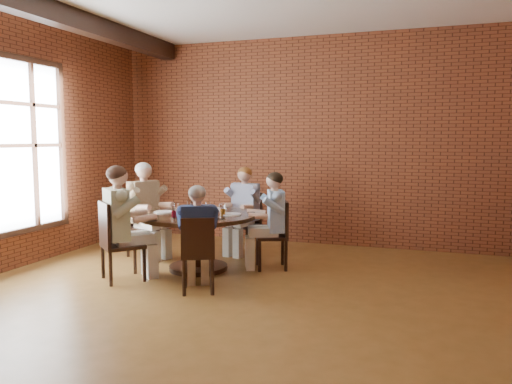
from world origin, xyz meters
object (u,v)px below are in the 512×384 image
(diner_b, at_px, (243,211))
(diner_a, at_px, (272,221))
(chair_a, at_px, (277,232))
(smartphone, at_px, (221,218))
(dining_table, at_px, (198,230))
(diner_c, at_px, (146,210))
(chair_e, at_px, (198,252))
(chair_b, at_px, (246,220))
(diner_d, at_px, (122,223))
(chair_c, at_px, (143,221))
(diner_e, at_px, (198,239))
(chair_d, at_px, (115,239))

(diner_b, bearing_deg, diner_a, -34.89)
(chair_a, xyz_separation_m, smartphone, (-0.54, -0.65, 0.25))
(dining_table, xyz_separation_m, diner_c, (-1.04, 0.43, 0.17))
(chair_e, bearing_deg, chair_a, -136.91)
(chair_b, relative_size, diner_c, 0.67)
(chair_e, bearing_deg, diner_d, -35.33)
(diner_d, bearing_deg, chair_c, -27.42)
(diner_a, distance_m, diner_e, 1.35)
(diner_b, height_order, diner_d, diner_d)
(chair_b, distance_m, smartphone, 1.44)
(dining_table, xyz_separation_m, diner_e, (0.42, -0.87, 0.08))
(chair_d, bearing_deg, dining_table, -90.00)
(chair_c, bearing_deg, chair_b, -40.17)
(diner_d, distance_m, diner_e, 1.09)
(diner_b, relative_size, diner_e, 1.08)
(diner_c, height_order, smartphone, diner_c)
(chair_a, bearing_deg, chair_e, -44.41)
(chair_a, relative_size, chair_e, 1.05)
(chair_c, distance_m, diner_e, 2.05)
(chair_c, bearing_deg, diner_b, -42.61)
(diner_b, xyz_separation_m, chair_e, (0.22, -2.04, -0.18))
(diner_c, bearing_deg, diner_e, -109.32)
(chair_e, relative_size, diner_e, 0.72)
(chair_a, height_order, chair_d, chair_d)
(dining_table, bearing_deg, chair_c, 157.62)
(smartphone, bearing_deg, dining_table, 135.34)
(chair_b, bearing_deg, diner_d, -103.27)
(dining_table, xyz_separation_m, chair_b, (0.25, 1.18, -0.02))
(diner_a, bearing_deg, smartphone, -60.53)
(chair_d, xyz_separation_m, smartphone, (1.16, 0.59, 0.23))
(chair_b, relative_size, diner_d, 0.66)
(smartphone, bearing_deg, chair_d, -169.84)
(dining_table, height_order, diner_a, diner_a)
(chair_a, distance_m, diner_c, 2.03)
(dining_table, bearing_deg, diner_b, 78.00)
(chair_b, xyz_separation_m, diner_b, (-0.02, -0.08, 0.15))
(diner_a, bearing_deg, diner_d, -77.20)
(chair_e, bearing_deg, chair_b, -110.31)
(diner_c, distance_m, chair_d, 1.30)
(dining_table, xyz_separation_m, chair_d, (-0.72, -0.82, -0.00))
(dining_table, bearing_deg, diner_d, -131.42)
(dining_table, distance_m, diner_b, 1.13)
(diner_c, xyz_separation_m, chair_d, (0.32, -1.25, -0.17))
(chair_c, bearing_deg, chair_a, -68.89)
(chair_b, distance_m, diner_c, 1.51)
(diner_b, relative_size, smartphone, 8.60)
(diner_c, distance_m, diner_d, 1.24)
(chair_a, bearing_deg, dining_table, -90.00)
(chair_c, relative_size, diner_d, 0.69)
(chair_b, relative_size, diner_e, 0.76)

